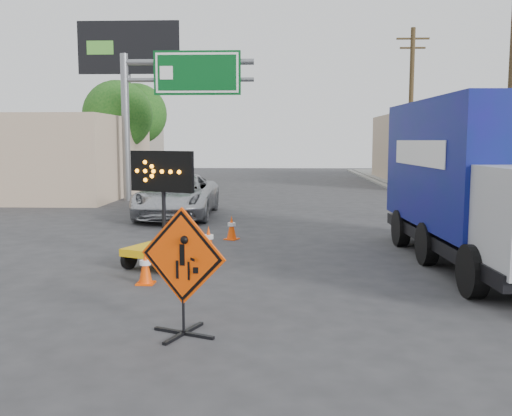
# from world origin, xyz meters

# --- Properties ---
(ground) EXTENTS (100.00, 100.00, 0.00)m
(ground) POSITION_xyz_m (0.00, 0.00, 0.00)
(ground) COLOR #2D2D30
(ground) RESTS_ON ground
(curb_right) EXTENTS (0.40, 60.00, 0.12)m
(curb_right) POSITION_xyz_m (7.20, 15.00, 0.06)
(curb_right) COLOR gray
(curb_right) RESTS_ON ground
(sidewalk_right) EXTENTS (4.00, 60.00, 0.15)m
(sidewalk_right) POSITION_xyz_m (9.50, 15.00, 0.07)
(sidewalk_right) COLOR gray
(sidewalk_right) RESTS_ON ground
(storefront_left_far) EXTENTS (12.00, 10.00, 4.40)m
(storefront_left_far) POSITION_xyz_m (-15.00, 34.00, 2.20)
(storefront_left_far) COLOR #A19686
(storefront_left_far) RESTS_ON ground
(building_right_far) EXTENTS (10.00, 14.00, 4.60)m
(building_right_far) POSITION_xyz_m (13.00, 30.00, 2.30)
(building_right_far) COLOR tan
(building_right_far) RESTS_ON ground
(highway_gantry) EXTENTS (6.18, 0.38, 6.90)m
(highway_gantry) POSITION_xyz_m (-4.43, 17.96, 5.07)
(highway_gantry) COLOR slate
(highway_gantry) RESTS_ON ground
(billboard) EXTENTS (6.10, 0.54, 9.85)m
(billboard) POSITION_xyz_m (-8.35, 25.87, 7.35)
(billboard) COLOR slate
(billboard) RESTS_ON ground
(utility_pole_near) EXTENTS (1.80, 0.26, 9.00)m
(utility_pole_near) POSITION_xyz_m (8.00, 10.00, 4.68)
(utility_pole_near) COLOR #45351D
(utility_pole_near) RESTS_ON ground
(utility_pole_far) EXTENTS (1.80, 0.26, 9.00)m
(utility_pole_far) POSITION_xyz_m (8.00, 24.00, 4.68)
(utility_pole_far) COLOR #45351D
(utility_pole_far) RESTS_ON ground
(tree_left_near) EXTENTS (3.71, 3.71, 6.03)m
(tree_left_near) POSITION_xyz_m (-8.00, 22.00, 4.16)
(tree_left_near) COLOR #45351D
(tree_left_near) RESTS_ON ground
(tree_left_far) EXTENTS (4.10, 4.10, 6.66)m
(tree_left_far) POSITION_xyz_m (-9.00, 30.00, 4.60)
(tree_left_far) COLOR #45351D
(tree_left_far) RESTS_ON ground
(construction_sign) EXTENTS (1.32, 0.95, 1.89)m
(construction_sign) POSITION_xyz_m (-0.70, -0.54, 0.99)
(construction_sign) COLOR black
(construction_sign) RESTS_ON ground
(arrow_board) EXTENTS (1.75, 2.12, 2.60)m
(arrow_board) POSITION_xyz_m (-1.91, 4.06, 0.59)
(arrow_board) COLOR #EBB30D
(arrow_board) RESTS_ON ground
(pickup_truck) EXTENTS (2.67, 5.70, 1.58)m
(pickup_truck) POSITION_xyz_m (-3.09, 12.37, 0.79)
(pickup_truck) COLOR #B1B4B9
(pickup_truck) RESTS_ON ground
(box_truck) EXTENTS (2.81, 8.01, 3.76)m
(box_truck) POSITION_xyz_m (5.20, 4.41, 1.71)
(box_truck) COLOR black
(box_truck) RESTS_ON ground
(cone_a) EXTENTS (0.35, 0.35, 0.68)m
(cone_a) POSITION_xyz_m (-1.95, 2.39, 0.34)
(cone_a) COLOR #FF4805
(cone_a) RESTS_ON ground
(cone_b) EXTENTS (0.46, 0.46, 0.75)m
(cone_b) POSITION_xyz_m (-1.04, 5.17, 0.38)
(cone_b) COLOR #FF4805
(cone_b) RESTS_ON ground
(cone_c) EXTENTS (0.47, 0.47, 0.69)m
(cone_c) POSITION_xyz_m (-0.68, 7.55, 0.35)
(cone_c) COLOR #FF4805
(cone_c) RESTS_ON ground
(cone_d) EXTENTS (0.44, 0.44, 0.70)m
(cone_d) POSITION_xyz_m (-2.33, 8.99, 0.35)
(cone_d) COLOR #FF4805
(cone_d) RESTS_ON ground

